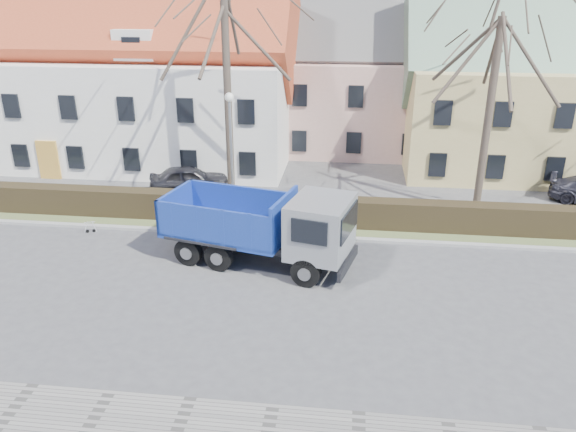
# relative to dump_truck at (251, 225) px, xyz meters

# --- Properties ---
(ground) EXTENTS (120.00, 120.00, 0.00)m
(ground) POSITION_rel_dump_truck_xyz_m (-0.18, -2.19, -1.55)
(ground) COLOR #47474A
(curb_far) EXTENTS (80.00, 0.30, 0.12)m
(curb_far) POSITION_rel_dump_truck_xyz_m (-0.18, 2.41, -1.49)
(curb_far) COLOR gray
(curb_far) RESTS_ON ground
(grass_strip) EXTENTS (80.00, 3.00, 0.10)m
(grass_strip) POSITION_rel_dump_truck_xyz_m (-0.18, 4.01, -1.50)
(grass_strip) COLOR #536036
(grass_strip) RESTS_ON ground
(hedge) EXTENTS (60.00, 0.90, 1.30)m
(hedge) POSITION_rel_dump_truck_xyz_m (-0.18, 3.81, -0.90)
(hedge) COLOR black
(hedge) RESTS_ON ground
(building_white) EXTENTS (26.80, 10.80, 9.50)m
(building_white) POSITION_rel_dump_truck_xyz_m (-13.18, 13.81, 3.20)
(building_white) COLOR white
(building_white) RESTS_ON ground
(building_pink) EXTENTS (10.80, 8.80, 8.00)m
(building_pink) POSITION_rel_dump_truck_xyz_m (3.82, 17.81, 2.45)
(building_pink) COLOR tan
(building_pink) RESTS_ON ground
(building_yellow) EXTENTS (18.80, 10.80, 8.50)m
(building_yellow) POSITION_rel_dump_truck_xyz_m (15.82, 14.81, 2.70)
(building_yellow) COLOR tan
(building_yellow) RESTS_ON ground
(tree_1) EXTENTS (9.20, 9.20, 12.65)m
(tree_1) POSITION_rel_dump_truck_xyz_m (-2.18, 6.31, 4.78)
(tree_1) COLOR #43382E
(tree_1) RESTS_ON ground
(tree_2) EXTENTS (8.00, 8.00, 11.00)m
(tree_2) POSITION_rel_dump_truck_xyz_m (9.82, 6.31, 3.95)
(tree_2) COLOR #43382E
(tree_2) RESTS_ON ground
(dump_truck) EXTENTS (8.19, 4.61, 3.09)m
(dump_truck) POSITION_rel_dump_truck_xyz_m (0.00, 0.00, 0.00)
(dump_truck) COLOR navy
(dump_truck) RESTS_ON ground
(streetlight) EXTENTS (0.46, 0.46, 5.87)m
(streetlight) POSITION_rel_dump_truck_xyz_m (-1.77, 4.81, 1.39)
(streetlight) COLOR #94979A
(streetlight) RESTS_ON ground
(cart_frame) EXTENTS (0.72, 0.56, 0.58)m
(cart_frame) POSITION_rel_dump_truck_xyz_m (-7.81, 1.79, -1.25)
(cart_frame) COLOR silver
(cart_frame) RESTS_ON ground
(parked_car_a) EXTENTS (4.44, 2.84, 1.41)m
(parked_car_a) POSITION_rel_dump_truck_xyz_m (-4.75, 7.59, -0.84)
(parked_car_a) COLOR #242429
(parked_car_a) RESTS_ON ground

